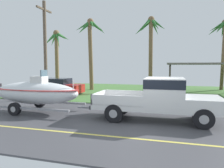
{
  "coord_description": "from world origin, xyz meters",
  "views": [
    {
      "loc": [
        1.37,
        -8.62,
        2.44
      ],
      "look_at": [
        -1.73,
        2.38,
        1.46
      ],
      "focal_mm": 33.63,
      "sensor_mm": 36.0,
      "label": 1
    }
  ],
  "objects": [
    {
      "name": "ground",
      "position": [
        0.0,
        8.38,
        -0.01
      ],
      "size": [
        36.0,
        22.0,
        0.11
      ],
      "color": "#424247"
    },
    {
      "name": "utility_pole",
      "position": [
        -7.48,
        4.88,
        3.68
      ],
      "size": [
        0.24,
        1.8,
        7.07
      ],
      "color": "brown",
      "rests_on": "ground"
    },
    {
      "name": "boat_on_trailer",
      "position": [
        -5.57,
        0.92,
        1.03
      ],
      "size": [
        6.1,
        2.28,
        2.24
      ],
      "color": "gray",
      "rests_on": "ground"
    },
    {
      "name": "carport_awning",
      "position": [
        4.69,
        11.04,
        2.58
      ],
      "size": [
        7.32,
        5.06,
        2.7
      ],
      "color": "#4C4238",
      "rests_on": "ground"
    },
    {
      "name": "palm_tree_far_left",
      "position": [
        -0.64,
        12.19,
        5.37
      ],
      "size": [
        3.11,
        2.71,
        7.21
      ],
      "color": "brown",
      "rests_on": "ground"
    },
    {
      "name": "palm_tree_near_left",
      "position": [
        -6.3,
        10.87,
        5.23
      ],
      "size": [
        3.27,
        3.31,
        7.07
      ],
      "color": "brown",
      "rests_on": "ground"
    },
    {
      "name": "parked_sedan_near",
      "position": [
        -8.09,
        7.42,
        0.67
      ],
      "size": [
        4.36,
        1.87,
        1.38
      ],
      "color": "#B21E19",
      "rests_on": "ground"
    },
    {
      "name": "palm_tree_far_right",
      "position": [
        -11.68,
        13.66,
        4.82
      ],
      "size": [
        2.92,
        2.6,
        6.64
      ],
      "color": "brown",
      "rests_on": "ground"
    },
    {
      "name": "pickup_truck_towing",
      "position": [
        1.08,
        0.92,
        1.06
      ],
      "size": [
        5.71,
        2.11,
        1.92
      ],
      "color": "silver",
      "rests_on": "ground"
    }
  ]
}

